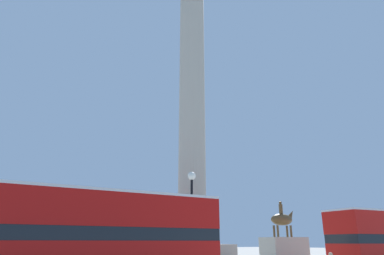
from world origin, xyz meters
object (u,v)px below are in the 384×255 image
object	(u,v)px
bus_b	(102,237)
equestrian_statue	(284,248)
monument_column	(192,137)
street_lamp	(192,215)

from	to	relation	value
bus_b	equestrian_statue	bearing A→B (deg)	24.48
monument_column	street_lamp	bearing A→B (deg)	-121.29
street_lamp	bus_b	bearing A→B (deg)	-164.29
monument_column	street_lamp	distance (m)	7.16
monument_column	bus_b	distance (m)	11.56
equestrian_statue	street_lamp	distance (m)	16.48
monument_column	street_lamp	world-z (taller)	monument_column
bus_b	street_lamp	xyz separation A→B (m)	(5.45, 1.53, 1.21)
bus_b	monument_column	bearing A→B (deg)	33.93
bus_b	street_lamp	distance (m)	5.79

